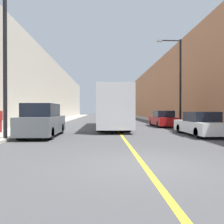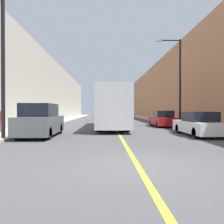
# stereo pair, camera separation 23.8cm
# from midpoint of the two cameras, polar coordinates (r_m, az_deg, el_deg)

# --- Properties ---
(ground_plane) EXTENTS (200.00, 200.00, 0.00)m
(ground_plane) POSITION_cam_midpoint_polar(r_m,az_deg,el_deg) (6.52, 7.15, -13.56)
(ground_plane) COLOR #474749
(sidewalk_left) EXTENTS (2.82, 72.00, 0.14)m
(sidewalk_left) POSITION_cam_midpoint_polar(r_m,az_deg,el_deg) (36.82, -12.28, -1.91)
(sidewalk_left) COLOR #B2AA9E
(sidewalk_left) RESTS_ON ground
(sidewalk_right) EXTENTS (2.82, 72.00, 0.14)m
(sidewalk_right) POSITION_cam_midpoint_polar(r_m,az_deg,el_deg) (37.23, 10.67, -1.89)
(sidewalk_right) COLOR #B2AA9E
(sidewalk_right) RESTS_ON ground
(building_row_left) EXTENTS (4.00, 72.00, 9.43)m
(building_row_left) POSITION_cam_midpoint_polar(r_m,az_deg,el_deg) (37.65, -17.43, 5.20)
(building_row_left) COLOR #B7B2A3
(building_row_left) RESTS_ON ground
(building_row_right) EXTENTS (4.00, 72.00, 10.61)m
(building_row_right) POSITION_cam_midpoint_polar(r_m,az_deg,el_deg) (38.30, 15.68, 6.01)
(building_row_right) COLOR #B2724C
(building_row_right) RESTS_ON ground
(road_center_line) EXTENTS (0.16, 72.00, 0.01)m
(road_center_line) POSITION_cam_midpoint_polar(r_m,az_deg,el_deg) (36.29, -0.74, -2.05)
(road_center_line) COLOR gold
(road_center_line) RESTS_ON ground
(bus) EXTENTS (2.50, 12.03, 3.39)m
(bus) POSITION_cam_midpoint_polar(r_m,az_deg,el_deg) (19.80, -0.37, 1.12)
(bus) COLOR silver
(bus) RESTS_ON ground
(parked_suv_left) EXTENTS (1.88, 4.70, 1.97)m
(parked_suv_left) POSITION_cam_midpoint_polar(r_m,az_deg,el_deg) (13.73, -18.20, -2.37)
(parked_suv_left) COLOR #51565B
(parked_suv_left) RESTS_ON ground
(car_right_near) EXTENTS (1.76, 4.65, 1.49)m
(car_right_near) POSITION_cam_midpoint_polar(r_m,az_deg,el_deg) (14.74, 21.56, -3.10)
(car_right_near) COLOR silver
(car_right_near) RESTS_ON ground
(car_right_mid) EXTENTS (1.81, 4.72, 1.55)m
(car_right_mid) POSITION_cam_midpoint_polar(r_m,az_deg,el_deg) (21.81, 12.83, -1.89)
(car_right_mid) COLOR maroon
(car_right_mid) RESTS_ON ground
(street_lamp_left) EXTENTS (2.39, 0.24, 8.05)m
(street_lamp_left) POSITION_cam_midpoint_polar(r_m,az_deg,el_deg) (12.99, -25.88, 14.22)
(street_lamp_left) COLOR black
(street_lamp_left) RESTS_ON sidewalk_left
(street_lamp_right) EXTENTS (2.39, 0.24, 8.20)m
(street_lamp_right) POSITION_cam_midpoint_polar(r_m,az_deg,el_deg) (22.03, 16.69, 8.72)
(street_lamp_right) COLOR black
(street_lamp_right) RESTS_ON sidewalk_right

